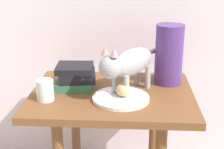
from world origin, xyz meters
TOP-DOWN VIEW (x-y plane):
  - side_table at (0.00, 0.00)m, footprint 0.69×0.53m
  - plate at (0.04, -0.08)m, footprint 0.23×0.23m
  - bread_roll at (0.05, -0.07)m, footprint 0.08×0.10m
  - cat at (0.07, -0.01)m, footprint 0.30×0.41m
  - book_stack at (-0.16, 0.05)m, footprint 0.18×0.16m
  - green_vase at (0.25, 0.13)m, footprint 0.12×0.12m
  - candle_jar at (-0.26, -0.10)m, footprint 0.07×0.07m

SIDE VIEW (x-z plane):
  - side_table at x=0.00m, z-range 0.18..0.72m
  - plate at x=0.04m, z-range 0.54..0.55m
  - candle_jar at x=-0.26m, z-range 0.53..0.62m
  - bread_roll at x=0.05m, z-range 0.55..0.60m
  - book_stack at x=-0.16m, z-range 0.54..0.64m
  - cat at x=0.07m, z-range 0.56..0.79m
  - green_vase at x=0.25m, z-range 0.54..0.81m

